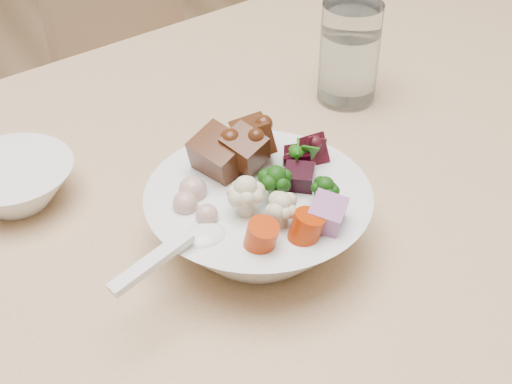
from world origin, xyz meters
TOP-DOWN VIEW (x-y plane):
  - dining_table at (0.27, -0.11)m, footprint 1.65×1.08m
  - chair_far at (0.28, 0.58)m, footprint 0.51×0.51m
  - food_bowl at (0.05, -0.20)m, footprint 0.22×0.22m
  - soup_spoon at (-0.04, -0.23)m, footprint 0.12×0.05m
  - water_glass at (0.30, -0.01)m, footprint 0.08×0.08m
  - side_bowl at (-0.14, -0.01)m, footprint 0.13×0.13m

SIDE VIEW (x-z plane):
  - chair_far at x=0.28m, z-range 0.05..0.87m
  - dining_table at x=0.27m, z-range 0.29..1.01m
  - side_bowl at x=-0.14m, z-range 0.72..0.76m
  - food_bowl at x=0.05m, z-range 0.70..0.82m
  - water_glass at x=0.30m, z-range 0.71..0.85m
  - soup_spoon at x=-0.04m, z-range 0.77..0.80m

